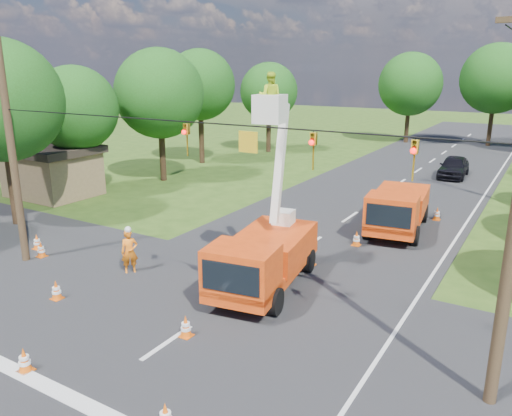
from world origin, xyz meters
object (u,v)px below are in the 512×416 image
Objects in this scene: second_truck at (398,209)px; traffic_cone_6 at (37,242)px; tree_left_b at (1,101)px; traffic_cone_2 at (311,258)px; traffic_cone_3 at (357,239)px; tree_left_f at (269,92)px; tree_left_c at (75,109)px; tree_far_b at (496,79)px; traffic_cone_5 at (41,250)px; distant_car at (454,167)px; tree_left_d at (159,94)px; ground_worker at (130,252)px; traffic_cone_8 at (186,326)px; pole_left at (12,155)px; bucket_truck at (264,247)px; traffic_cone_4 at (56,290)px; tree_left_e at (200,85)px; traffic_cone_7 at (437,214)px; tree_far_a at (410,84)px; shed at (52,170)px; traffic_cone_0 at (24,360)px.

second_truck is 9.02× the size of traffic_cone_6.
traffic_cone_2 is at bearing 9.80° from tree_left_b.
traffic_cone_3 is 27.38m from tree_left_f.
tree_left_c is 40.96m from tree_far_b.
traffic_cone_5 is 30.42m from tree_left_f.
tree_left_d reaches higher than distant_car.
traffic_cone_2 is 11.51m from traffic_cone_5.
tree_left_f is at bearing 59.51° from ground_worker.
traffic_cone_8 is 0.08× the size of pole_left.
bucket_truck reaches higher than traffic_cone_4.
tree_left_b reaches higher than distant_car.
tree_left_e is 30.35m from tree_far_b.
second_truck is 19.99m from tree_left_c.
tree_left_b is (-18.63, -11.94, 5.95)m from traffic_cone_7.
traffic_cone_3 is 12.82m from traffic_cone_4.
tree_left_e reaches higher than bucket_truck.
tree_left_b is (-9.76, 1.68, 5.41)m from ground_worker.
tree_far_a is at bearing 60.67° from tree_left_e.
bucket_truck is 4.42m from traffic_cone_8.
shed is at bearing -176.64° from second_truck.
tree_far_b reaches higher than second_truck.
traffic_cone_0 is (-5.12, -16.95, -0.84)m from second_truck.
tree_far_b reaches higher than tree_left_f.
second_truck is 21.18m from shed.
tree_left_f is at bearing 110.37° from bucket_truck.
shed reaches higher than distant_car.
traffic_cone_4 is at bearing -123.58° from traffic_cone_3.
tree_left_f is (3.20, 22.00, 4.07)m from shed.
shed reaches higher than traffic_cone_5.
traffic_cone_6 is 22.74m from tree_left_e.
distant_car is 29.81m from traffic_cone_4.
pole_left is 6.10m from tree_left_b.
tree_left_c is (-18.34, 0.08, 5.08)m from traffic_cone_3.
traffic_cone_8 is 20.57m from shed.
tree_left_c is at bearing 127.87° from pole_left.
shed is at bearing -177.34° from traffic_cone_3.
tree_left_b is at bearing -160.08° from traffic_cone_3.
traffic_cone_5 is 0.08× the size of tree_left_b.
tree_left_d is 15.01m from tree_left_f.
ground_worker is 0.33× the size of shed.
traffic_cone_0 and traffic_cone_3 have the same top height.
traffic_cone_5 is 11.55m from shed.
ground_worker is 5.53m from traffic_cone_6.
pole_left is (-4.25, 1.76, 4.14)m from traffic_cone_4.
tree_far_b is at bearing 59.04° from tree_left_d.
traffic_cone_5 is at bearing -116.82° from distant_car.
tree_left_d is (-5.50, 15.00, 1.62)m from pole_left.
tree_left_d is at bearing 179.81° from traffic_cone_7.
traffic_cone_4 is (-0.50, -3.08, -0.54)m from ground_worker.
distant_car is 12.09m from traffic_cone_7.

